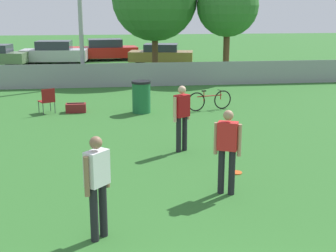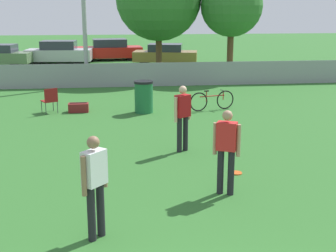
{
  "view_description": "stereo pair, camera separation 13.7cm",
  "coord_description": "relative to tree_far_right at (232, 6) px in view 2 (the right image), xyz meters",
  "views": [
    {
      "loc": [
        -1.06,
        -3.5,
        3.6
      ],
      "look_at": [
        0.27,
        6.4,
        1.05
      ],
      "focal_mm": 50.0,
      "sensor_mm": 36.0,
      "label": 1
    },
    {
      "loc": [
        -0.93,
        -3.51,
        3.6
      ],
      "look_at": [
        0.27,
        6.4,
        1.05
      ],
      "focal_mm": 50.0,
      "sensor_mm": 36.0,
      "label": 2
    }
  ],
  "objects": [
    {
      "name": "player_thrower_red",
      "position": [
        -4.29,
        -12.12,
        -2.67
      ],
      "size": [
        0.46,
        0.39,
        1.7
      ],
      "rotation": [
        0.0,
        0.0,
        0.59
      ],
      "color": "black",
      "rests_on": "ground_plane"
    },
    {
      "name": "bicycle_sideline",
      "position": [
        -2.5,
        -7.4,
        -3.29
      ],
      "size": [
        1.69,
        0.57,
        0.73
      ],
      "rotation": [
        0.0,
        0.0,
        0.26
      ],
      "color": "black",
      "rests_on": "ground_plane"
    },
    {
      "name": "tree_far_right",
      "position": [
        0.0,
        0.0,
        0.0
      ],
      "size": [
        3.1,
        3.1,
        5.22
      ],
      "color": "brown",
      "rests_on": "ground_plane"
    },
    {
      "name": "frisbee_disc",
      "position": [
        -3.34,
        -13.92,
        -3.63
      ],
      "size": [
        0.26,
        0.26,
        0.03
      ],
      "color": "#E5591E",
      "rests_on": "ground_plane"
    },
    {
      "name": "player_defender_red",
      "position": [
        -3.87,
        -15.03,
        -2.67
      ],
      "size": [
        0.5,
        0.36,
        1.7
      ],
      "rotation": [
        0.0,
        0.0,
        -0.43
      ],
      "color": "black",
      "rests_on": "ground_plane"
    },
    {
      "name": "parked_car_tan",
      "position": [
        -2.58,
        6.5,
        -3.0
      ],
      "size": [
        4.31,
        2.54,
        1.3
      ],
      "rotation": [
        0.0,
        0.0,
        -0.21
      ],
      "color": "black",
      "rests_on": "ground_plane"
    },
    {
      "name": "player_receiver_white",
      "position": [
        -6.34,
        -16.56,
        -2.67
      ],
      "size": [
        0.42,
        0.43,
        1.7
      ],
      "rotation": [
        0.0,
        0.0,
        0.83
      ],
      "color": "black",
      "rests_on": "ground_plane"
    },
    {
      "name": "fence_backline",
      "position": [
        -5.1,
        -1.97,
        -3.09
      ],
      "size": [
        22.49,
        0.07,
        1.21
      ],
      "color": "gray",
      "rests_on": "ground_plane"
    },
    {
      "name": "folding_chair_sideline",
      "position": [
        -8.19,
        -7.2,
        -3.14
      ],
      "size": [
        0.63,
        0.63,
        0.89
      ],
      "rotation": [
        0.0,
        0.0,
        3.62
      ],
      "color": "#333338",
      "rests_on": "ground_plane"
    },
    {
      "name": "parked_car_red",
      "position": [
        -6.13,
        9.52,
        -2.95
      ],
      "size": [
        4.52,
        2.18,
        1.44
      ],
      "rotation": [
        0.0,
        0.0,
        0.08
      ],
      "color": "black",
      "rests_on": "ground_plane"
    },
    {
      "name": "parked_car_silver",
      "position": [
        -9.42,
        7.99,
        -2.96
      ],
      "size": [
        4.32,
        2.09,
        1.46
      ],
      "rotation": [
        0.0,
        0.0,
        -0.08
      ],
      "color": "black",
      "rests_on": "ground_plane"
    },
    {
      "name": "trash_bin",
      "position": [
        -4.95,
        -7.49,
        -3.08
      ],
      "size": [
        0.67,
        0.67,
        1.11
      ],
      "color": "#1E6638",
      "rests_on": "ground_plane"
    },
    {
      "name": "gear_bag_sideline",
      "position": [
        -7.23,
        -7.12,
        -3.49
      ],
      "size": [
        0.69,
        0.38,
        0.34
      ],
      "color": "maroon",
      "rests_on": "ground_plane"
    }
  ]
}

